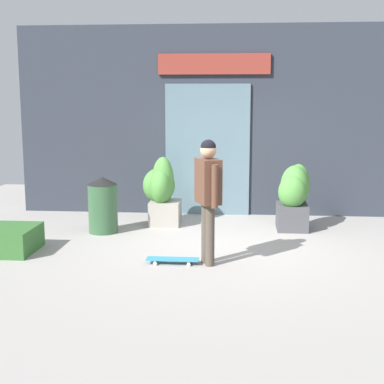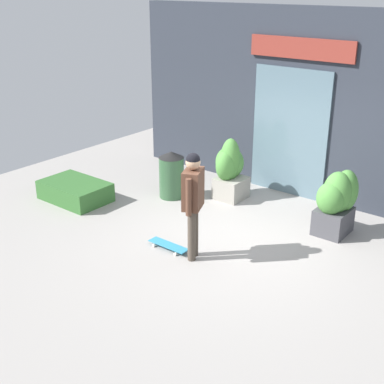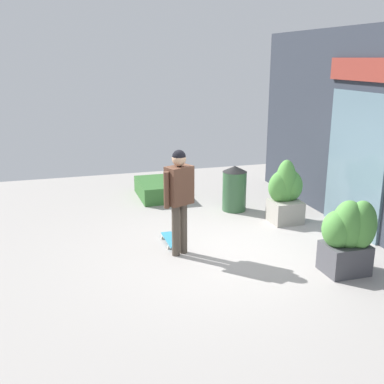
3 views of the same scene
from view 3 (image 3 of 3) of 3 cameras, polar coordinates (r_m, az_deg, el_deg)
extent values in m
plane|color=#9E9993|center=(7.92, 4.19, -7.33)|extent=(12.00, 12.00, 0.00)
cube|color=#2D333D|center=(8.76, 21.80, 6.47)|extent=(8.25, 0.25, 3.71)
cube|color=slate|center=(9.05, 19.31, 3.36)|extent=(1.66, 0.06, 2.58)
cube|color=maroon|center=(8.76, 20.68, 13.82)|extent=(2.16, 0.05, 0.39)
cylinder|color=#4C4238|center=(7.63, -2.00, -4.70)|extent=(0.13, 0.13, 0.88)
cylinder|color=#4C4238|center=(7.72, -1.07, -4.43)|extent=(0.13, 0.13, 0.88)
cube|color=brown|center=(7.44, -1.58, 0.83)|extent=(0.41, 0.49, 0.62)
cylinder|color=brown|center=(7.30, -3.14, 0.23)|extent=(0.09, 0.09, 0.59)
cylinder|color=brown|center=(7.61, -0.07, 0.91)|extent=(0.09, 0.09, 0.59)
sphere|color=tan|center=(7.34, -1.60, 4.05)|extent=(0.23, 0.23, 0.23)
sphere|color=black|center=(7.34, -1.60, 4.36)|extent=(0.21, 0.21, 0.21)
cube|color=teal|center=(8.25, -2.59, -5.81)|extent=(0.74, 0.20, 0.02)
cylinder|color=silver|center=(8.46, -3.68, -5.56)|extent=(0.05, 0.03, 0.05)
cylinder|color=silver|center=(8.51, -2.27, -5.42)|extent=(0.05, 0.03, 0.05)
cylinder|color=silver|center=(8.03, -2.92, -6.77)|extent=(0.05, 0.03, 0.05)
cylinder|color=silver|center=(8.08, -1.44, -6.61)|extent=(0.05, 0.03, 0.05)
cube|color=gray|center=(9.41, 11.31, -2.34)|extent=(0.55, 0.59, 0.44)
ellipsoid|color=#4C8C3D|center=(9.43, 11.72, 0.80)|extent=(0.60, 0.53, 0.64)
ellipsoid|color=#4C8C3D|center=(9.27, 11.40, 1.21)|extent=(0.40, 0.40, 0.88)
ellipsoid|color=#4C8C3D|center=(9.29, 10.98, 0.65)|extent=(0.41, 0.57, 0.65)
cube|color=#47474C|center=(7.49, 18.14, -7.68)|extent=(0.53, 0.65, 0.46)
ellipsoid|color=#4C8C3D|center=(7.30, 19.97, -3.85)|extent=(0.42, 0.47, 0.75)
ellipsoid|color=#4C8C3D|center=(7.27, 18.59, -3.82)|extent=(0.50, 0.49, 0.74)
ellipsoid|color=#4C8C3D|center=(7.25, 17.34, -4.38)|extent=(0.49, 0.45, 0.57)
cylinder|color=#335938|center=(9.93, 5.19, 0.12)|extent=(0.50, 0.50, 0.84)
cone|color=black|center=(9.81, 5.26, 2.84)|extent=(0.51, 0.51, 0.13)
cube|color=#33662D|center=(10.92, -4.15, 0.36)|extent=(1.36, 0.90, 0.38)
camera|label=1|loc=(8.76, -58.01, 3.33)|focal=52.60mm
camera|label=2|loc=(4.71, -79.89, 15.78)|focal=48.99mm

